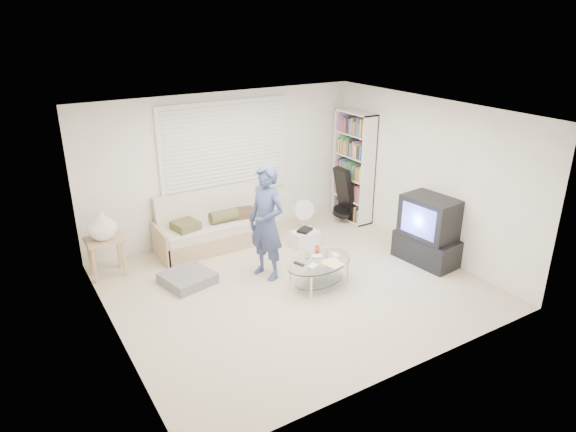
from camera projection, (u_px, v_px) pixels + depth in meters
ground at (294, 285)px, 7.46m from camera, size 5.00×5.00×0.00m
room_shell at (277, 170)px, 7.23m from camera, size 5.02×4.52×2.51m
window_blinds at (225, 149)px, 8.63m from camera, size 2.32×0.08×1.62m
futon_sofa at (214, 229)px, 8.62m from camera, size 1.93×0.78×0.94m
grey_floor_pillow at (188, 278)px, 7.51m from camera, size 0.79×0.79×0.15m
side_table at (102, 227)px, 7.47m from camera, size 0.53×0.43×1.05m
bookshelf at (353, 167)px, 9.51m from camera, size 0.32×0.86×2.05m
guitar_case at (344, 198)px, 9.58m from camera, size 0.40×0.39×1.03m
floor_fan at (303, 213)px, 9.13m from camera, size 0.38×0.25×0.63m
storage_bin at (305, 238)px, 8.67m from camera, size 0.46×0.33×0.31m
tv_unit at (428, 231)px, 7.99m from camera, size 0.63×1.04×1.07m
coffee_table at (320, 266)px, 7.33m from camera, size 1.19×0.87×0.52m
standing_person at (266, 223)px, 7.42m from camera, size 0.58×0.72×1.72m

